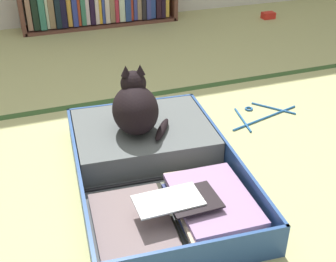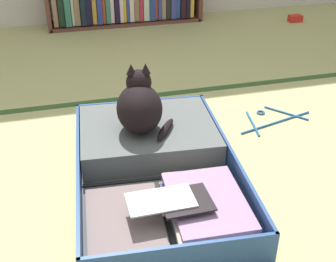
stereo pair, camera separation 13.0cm
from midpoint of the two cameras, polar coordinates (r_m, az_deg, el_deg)
The scene contains 6 objects.
ground_plane at distance 1.58m, azimuth -2.14°, elevation -10.96°, with size 10.00×10.00×0.00m, color tan.
tatami_border at distance 2.36m, azimuth -9.33°, elevation 3.75°, with size 4.80×0.05×0.00m.
open_suitcase at distance 1.77m, azimuth -3.92°, elevation -3.75°, with size 0.66×0.99×0.13m.
black_cat at distance 1.79m, azimuth -6.20°, elevation 3.00°, with size 0.26×0.27×0.27m.
clothes_hanger at distance 2.22m, azimuth 10.05°, elevation 2.04°, with size 0.41×0.26×0.01m.
small_red_pouch at distance 3.79m, azimuth 11.75°, elevation 14.29°, with size 0.10×0.07×0.05m.
Camera 1 is at (-0.41, -1.11, 1.05)m, focal length 47.59 mm.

